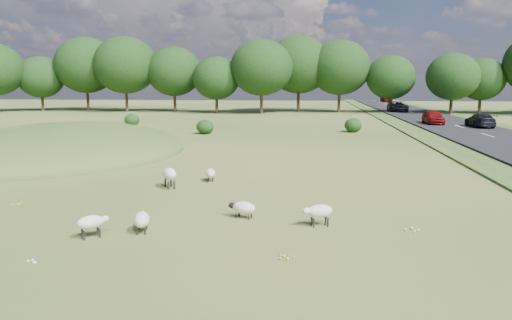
{
  "coord_description": "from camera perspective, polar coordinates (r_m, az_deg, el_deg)",
  "views": [
    {
      "loc": [
        4.42,
        -20.34,
        4.94
      ],
      "look_at": [
        2.0,
        4.0,
        1.0
      ],
      "focal_mm": 35.0,
      "sensor_mm": 36.0,
      "label": 1
    }
  ],
  "objects": [
    {
      "name": "mound",
      "position": [
        36.6,
        -21.04,
        0.78
      ],
      "size": [
        16.0,
        20.0,
        4.0
      ],
      "primitive_type": "ellipsoid",
      "color": "#33561E",
      "rests_on": "ground"
    },
    {
      "name": "sheep_4",
      "position": [
        16.63,
        -18.29,
        -6.77
      ],
      "size": [
        0.98,
        0.9,
        0.73
      ],
      "rotation": [
        0.0,
        0.0,
        0.71
      ],
      "color": "beige",
      "rests_on": "ground"
    },
    {
      "name": "sheep_2",
      "position": [
        23.3,
        -9.88,
        -1.58
      ],
      "size": [
        1.01,
        1.34,
        0.94
      ],
      "rotation": [
        0.0,
        0.0,
        2.07
      ],
      "color": "beige",
      "rests_on": "ground"
    },
    {
      "name": "car_5",
      "position": [
        55.04,
        24.25,
        4.18
      ],
      "size": [
        1.92,
        4.71,
        1.37
      ],
      "primitive_type": "imported",
      "rotation": [
        0.0,
        0.0,
        3.14
      ],
      "color": "black",
      "rests_on": "road"
    },
    {
      "name": "sheep_1",
      "position": [
        16.85,
        -12.93,
        -6.63
      ],
      "size": [
        0.73,
        1.21,
        0.67
      ],
      "rotation": [
        0.0,
        0.0,
        1.82
      ],
      "color": "beige",
      "rests_on": "ground"
    },
    {
      "name": "road",
      "position": [
        52.91,
        22.82,
        3.22
      ],
      "size": [
        8.0,
        150.0,
        0.25
      ],
      "primitive_type": "cube",
      "color": "black",
      "rests_on": "ground"
    },
    {
      "name": "sheep_3",
      "position": [
        24.6,
        -5.23,
        -1.54
      ],
      "size": [
        0.61,
        1.12,
        0.62
      ],
      "rotation": [
        0.0,
        0.0,
        4.88
      ],
      "color": "beige",
      "rests_on": "ground"
    },
    {
      "name": "treeline",
      "position": [
        75.99,
        1.57,
        10.38
      ],
      "size": [
        96.28,
        14.66,
        11.7
      ],
      "color": "black",
      "rests_on": "ground"
    },
    {
      "name": "car_2",
      "position": [
        57.13,
        19.59,
        4.66
      ],
      "size": [
        1.75,
        4.35,
        1.48
      ],
      "primitive_type": "imported",
      "color": "maroon",
      "rests_on": "road"
    },
    {
      "name": "car_0",
      "position": [
        113.09,
        14.68,
        6.87
      ],
      "size": [
        2.15,
        5.3,
        1.54
      ],
      "primitive_type": "imported",
      "rotation": [
        0.0,
        0.0,
        3.14
      ],
      "color": "maroon",
      "rests_on": "road"
    },
    {
      "name": "sheep_0",
      "position": [
        18.05,
        -1.5,
        -5.46
      ],
      "size": [
        1.11,
        0.75,
        0.61
      ],
      "rotation": [
        0.0,
        0.0,
        2.78
      ],
      "color": "beige",
      "rests_on": "ground"
    },
    {
      "name": "sheep_5",
      "position": [
        17.13,
        7.21,
        -5.83
      ],
      "size": [
        1.1,
        0.71,
        0.77
      ],
      "rotation": [
        0.0,
        0.0,
        3.46
      ],
      "color": "beige",
      "rests_on": "ground"
    },
    {
      "name": "car_1",
      "position": [
        77.73,
        15.9,
        5.9
      ],
      "size": [
        2.48,
        5.37,
        1.49
      ],
      "primitive_type": "imported",
      "color": "black",
      "rests_on": "road"
    },
    {
      "name": "shrubs",
      "position": [
        49.28,
        -3.32,
        4.17
      ],
      "size": [
        24.82,
        8.69,
        1.35
      ],
      "color": "black",
      "rests_on": "ground"
    },
    {
      "name": "ground",
      "position": [
        40.88,
        -0.57,
        2.21
      ],
      "size": [
        160.0,
        160.0,
        0.0
      ],
      "primitive_type": "plane",
      "color": "#33541A",
      "rests_on": "ground"
    }
  ]
}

